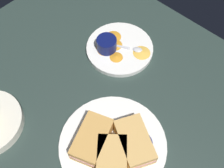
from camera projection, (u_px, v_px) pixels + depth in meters
The scene contains 11 objects.
ground_plane at pixel (80, 118), 83.54cm from camera, with size 110.00×110.00×3.00cm, color #283833.
plate_sandwich_main at pixel (113, 144), 76.89cm from camera, with size 29.77×29.77×1.60cm, color white.
sandwich_half_near at pixel (92, 139), 74.37cm from camera, with size 14.88×11.73×4.80cm.
sandwich_half_far at pixel (112, 161), 71.20cm from camera, with size 14.80×14.26×4.80cm.
sandwich_half_extra at pixel (134, 142), 73.97cm from camera, with size 12.95×15.05×4.80cm.
ramekin_dark_sauce at pixel (138, 146), 73.54cm from camera, with size 7.48×7.48×4.13cm.
spoon_by_dark_ramekin at pixel (118, 138), 76.59cm from camera, with size 3.79×9.93×0.80cm.
plate_chips_companion at pixel (120, 48), 94.78cm from camera, with size 22.71×22.71×1.60cm, color white.
ramekin_light_gravy at pixel (107, 44), 91.81cm from camera, with size 6.70×6.70×4.38cm.
spoon_by_gravy_ramekin at pixel (134, 49), 93.17cm from camera, with size 6.03×9.37×0.80cm.
plantain_chip_scatter at pixel (117, 47), 93.69cm from camera, with size 13.92×19.26×0.60cm.
Camera 1 is at (-19.35, -30.84, 74.99)cm, focal length 44.57 mm.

